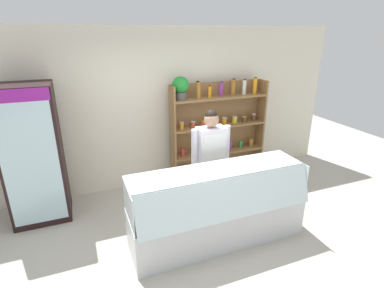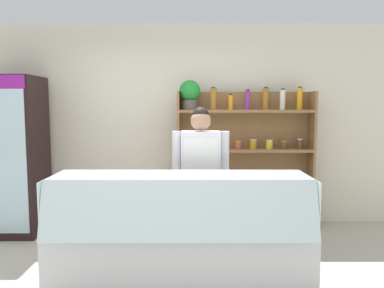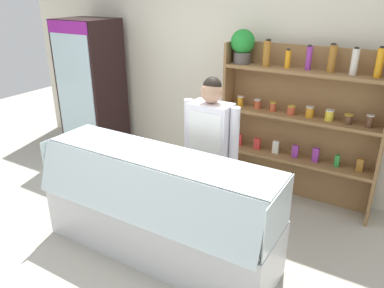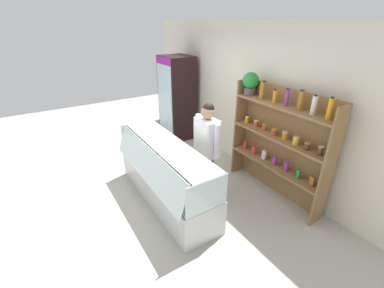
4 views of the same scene
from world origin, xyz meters
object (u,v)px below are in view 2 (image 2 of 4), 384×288
at_px(shelving_unit, 239,146).
at_px(deli_display_case, 181,252).
at_px(shop_clerk, 201,170).
at_px(drinks_fridge, 12,156).

relative_size(shelving_unit, deli_display_case, 0.85).
height_order(deli_display_case, shop_clerk, shop_clerk).
xyz_separation_m(shelving_unit, deli_display_case, (-0.71, -1.64, -0.77)).
relative_size(shelving_unit, shop_clerk, 1.21).
bearing_deg(drinks_fridge, shop_clerk, -18.35).
distance_m(drinks_fridge, shelving_unit, 2.88).
height_order(drinks_fridge, deli_display_case, drinks_fridge).
xyz_separation_m(drinks_fridge, deli_display_case, (2.16, -1.43, -0.67)).
bearing_deg(shop_clerk, shelving_unit, 62.75).
xyz_separation_m(drinks_fridge, shelving_unit, (2.87, 0.21, 0.10)).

